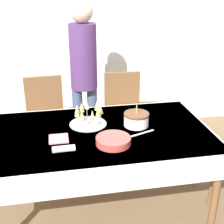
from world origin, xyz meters
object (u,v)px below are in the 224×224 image
champagne_tray (88,114)px  person_standing (84,68)px  birthday_cake (136,119)px  dining_chair_far_right (123,112)px  dining_chair_far_left (46,118)px  plate_stack_main (113,141)px

champagne_tray → person_standing: person_standing is taller
birthday_cake → dining_chair_far_right: bearing=85.1°
birthday_cake → person_standing: size_ratio=0.12×
birthday_cake → person_standing: (-0.36, 0.83, 0.24)m
champagne_tray → person_standing: (0.04, 0.73, 0.21)m
dining_chair_far_left → dining_chair_far_right: size_ratio=1.00×
champagne_tray → dining_chair_far_right: bearing=56.3°
person_standing → birthday_cake: bearing=-66.6°
dining_chair_far_left → birthday_cake: 1.16m
dining_chair_far_left → plate_stack_main: dining_chair_far_left is taller
dining_chair_far_left → dining_chair_far_right: 0.85m
plate_stack_main → champagne_tray: bearing=111.1°
dining_chair_far_right → birthday_cake: dining_chair_far_right is taller
dining_chair_far_left → champagne_tray: 0.86m
dining_chair_far_left → plate_stack_main: (0.53, -1.08, 0.25)m
dining_chair_far_right → birthday_cake: size_ratio=4.52×
plate_stack_main → dining_chair_far_left: bearing=116.1°
plate_stack_main → dining_chair_far_right: bearing=73.5°
birthday_cake → plate_stack_main: (-0.25, -0.28, -0.03)m
dining_chair_far_right → dining_chair_far_left: bearing=-180.0°
dining_chair_far_left → champagne_tray: dining_chair_far_left is taller
plate_stack_main → person_standing: (-0.11, 1.11, 0.27)m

